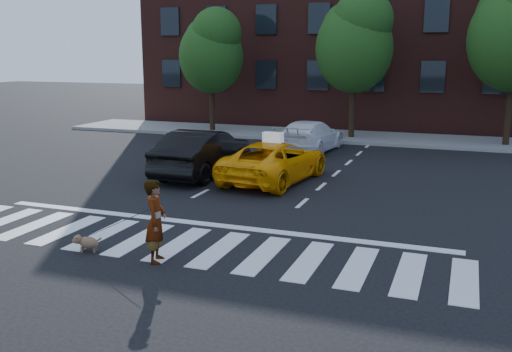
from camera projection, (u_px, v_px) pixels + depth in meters
The scene contains 13 objects.
ground at pixel (179, 244), 12.68m from camera, with size 120.00×120.00×0.00m, color black.
crosswalk at pixel (179, 244), 12.68m from camera, with size 13.00×2.40×0.01m, color silver.
stop_line at pixel (209, 224), 14.14m from camera, with size 12.00×0.30×0.01m, color silver.
sidewalk_far at pixel (343, 136), 28.69m from camera, with size 30.00×4.00×0.15m, color slate.
building at pixel (372, 22), 34.32m from camera, with size 26.00×10.00×12.00m, color #4B201A.
tree_left at pixel (212, 48), 29.70m from camera, with size 3.39×3.38×6.50m.
tree_mid at pixel (355, 39), 27.04m from camera, with size 3.69×3.69×7.10m.
taxi at pixel (275, 161), 18.85m from camera, with size 2.22×4.81×1.34m, color #FFA205.
black_sedan at pixel (203, 153), 19.76m from camera, with size 1.69×4.83×1.59m, color black.
white_suv at pixel (310, 136), 24.48m from camera, with size 1.91×4.70×1.36m, color white.
woman at pixel (156, 221), 11.46m from camera, with size 0.62×0.41×1.70m, color #999999.
dog at pixel (86, 242), 12.17m from camera, with size 0.63×0.39×0.37m.
taxi_sign at pixel (273, 137), 18.49m from camera, with size 0.65×0.28×0.32m, color white.
Camera 1 is at (5.84, -10.71, 4.15)m, focal length 40.00 mm.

